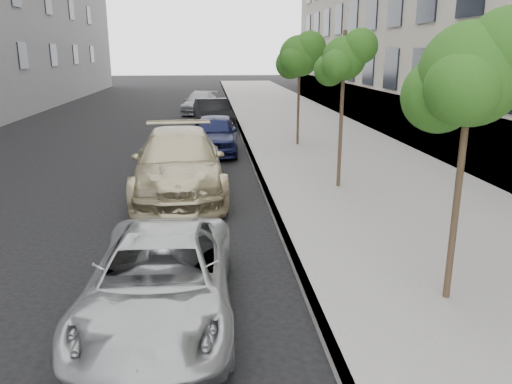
{
  "coord_description": "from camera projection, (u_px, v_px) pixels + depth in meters",
  "views": [
    {
      "loc": [
        -0.3,
        -5.03,
        3.71
      ],
      "look_at": [
        0.43,
        2.77,
        1.5
      ],
      "focal_mm": 35.0,
      "sensor_mm": 36.0,
      "label": 1
    }
  ],
  "objects": [
    {
      "name": "ground",
      "position": [
        242.0,
        379.0,
        5.86
      ],
      "size": [
        160.0,
        160.0,
        0.0
      ],
      "primitive_type": "plane",
      "color": "black",
      "rests_on": "ground"
    },
    {
      "name": "sidewalk",
      "position": [
        288.0,
        116.0,
        29.22
      ],
      "size": [
        6.4,
        72.0,
        0.14
      ],
      "primitive_type": "cube",
      "color": "gray",
      "rests_on": "ground"
    },
    {
      "name": "curb",
      "position": [
        235.0,
        117.0,
        28.94
      ],
      "size": [
        0.15,
        72.0,
        0.14
      ],
      "primitive_type": "cube",
      "color": "#9E9B93",
      "rests_on": "ground"
    },
    {
      "name": "tree_near",
      "position": [
        473.0,
        74.0,
        6.66
      ],
      "size": [
        1.74,
        1.54,
        4.14
      ],
      "color": "#38281C",
      "rests_on": "sidewalk"
    },
    {
      "name": "tree_mid",
      "position": [
        345.0,
        59.0,
        12.85
      ],
      "size": [
        1.52,
        1.32,
        4.15
      ],
      "color": "#38281C",
      "rests_on": "sidewalk"
    },
    {
      "name": "tree_far",
      "position": [
        300.0,
        56.0,
        19.08
      ],
      "size": [
        1.86,
        1.66,
        4.34
      ],
      "color": "#38281C",
      "rests_on": "sidewalk"
    },
    {
      "name": "minivan",
      "position": [
        160.0,
        280.0,
        7.02
      ],
      "size": [
        2.14,
        4.43,
        1.22
      ],
      "primitive_type": "imported",
      "rotation": [
        0.0,
        0.0,
        -0.03
      ],
      "color": "#A8ABAD",
      "rests_on": "ground"
    },
    {
      "name": "suv",
      "position": [
        179.0,
        163.0,
        13.37
      ],
      "size": [
        2.63,
        5.91,
        1.68
      ],
      "primitive_type": "imported",
      "rotation": [
        0.0,
        0.0,
        0.05
      ],
      "color": "tan",
      "rests_on": "ground"
    },
    {
      "name": "sedan_blue",
      "position": [
        215.0,
        134.0,
        18.87
      ],
      "size": [
        1.87,
        4.28,
        1.43
      ],
      "primitive_type": "imported",
      "rotation": [
        0.0,
        0.0,
        -0.04
      ],
      "color": "#101436",
      "rests_on": "ground"
    },
    {
      "name": "sedan_black",
      "position": [
        213.0,
        114.0,
        24.68
      ],
      "size": [
        2.13,
        4.6,
        1.46
      ],
      "primitive_type": "imported",
      "rotation": [
        0.0,
        0.0,
        0.13
      ],
      "color": "black",
      "rests_on": "ground"
    },
    {
      "name": "sedan_rear",
      "position": [
        200.0,
        103.0,
        31.0
      ],
      "size": [
        2.5,
        4.68,
        1.29
      ],
      "primitive_type": "imported",
      "rotation": [
        0.0,
        0.0,
        -0.16
      ],
      "color": "gray",
      "rests_on": "ground"
    }
  ]
}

